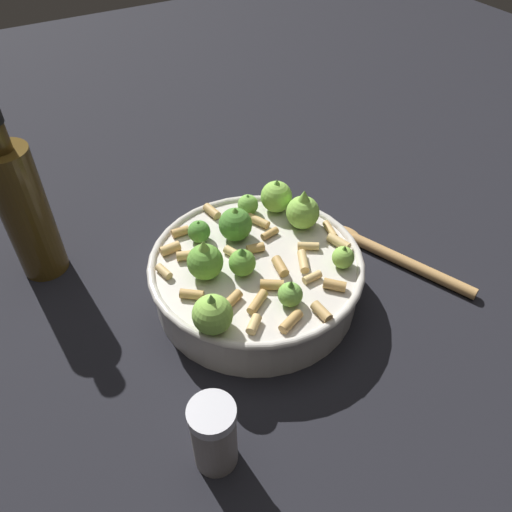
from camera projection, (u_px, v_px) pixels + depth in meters
name	position (u px, v px, depth m)	size (l,w,h in m)	color
ground_plane	(256.00, 294.00, 0.68)	(2.40, 2.40, 0.00)	black
cooking_pan	(256.00, 272.00, 0.65)	(0.27, 0.27, 0.12)	beige
pepper_shaker	(214.00, 435.00, 0.48)	(0.05, 0.05, 0.09)	gray
olive_oil_bottle	(25.00, 210.00, 0.65)	(0.06, 0.06, 0.24)	#4C3814
wooden_spoon	(389.00, 255.00, 0.72)	(0.22, 0.11, 0.02)	#B2844C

